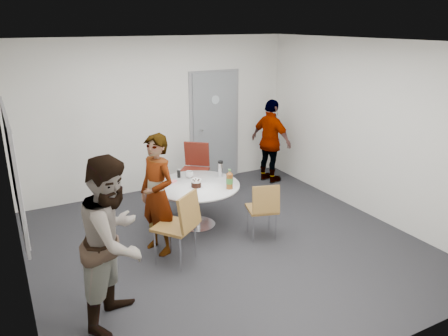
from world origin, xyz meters
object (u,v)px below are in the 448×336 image
table (198,190)px  person_main (157,195)px  chair_near_left (181,221)px  whiteboard (13,167)px  chair_near_right (264,206)px  chair_far (195,164)px  person_left (114,241)px  door (214,127)px  person_right (271,141)px

table → person_main: bearing=-150.4°
chair_near_left → whiteboard: bearing=131.1°
whiteboard → chair_near_right: (3.01, -0.32, -0.94)m
chair_far → person_left: 3.36m
whiteboard → door: bearing=32.7°
door → chair_near_right: 2.71m
chair_near_right → person_main: bearing=-178.2°
person_main → person_left: size_ratio=0.92×
whiteboard → person_main: whiteboard is taller
door → person_left: (-2.80, -3.33, -0.15)m
chair_near_left → person_right: size_ratio=0.61×
chair_near_right → person_main: size_ratio=0.52×
person_right → chair_near_right: bearing=129.3°
door → person_right: 1.11m
door → person_right: (0.85, -0.67, -0.24)m
chair_near_right → person_left: size_ratio=0.48×
door → chair_far: size_ratio=2.21×
chair_near_right → person_right: bearing=70.9°
door → chair_near_left: (-1.81, -2.66, -0.44)m
chair_far → person_left: (-2.07, -2.64, 0.29)m
door → table: bearing=-123.4°
whiteboard → chair_far: 3.36m
table → person_main: (-0.79, -0.45, 0.23)m
chair_near_right → person_main: (-1.40, 0.38, 0.30)m
door → chair_far: door is taller
whiteboard → person_right: size_ratio=1.20×
person_main → person_left: bearing=-55.4°
door → chair_far: (-0.73, -0.70, -0.44)m
table → person_right: 2.31m
table → chair_near_right: table is taller
chair_near_right → person_left: person_left is taller
whiteboard → chair_near_left: (1.75, -0.38, -0.86)m
person_main → table: bearing=101.3°
door → whiteboard: bearing=-147.3°
table → person_left: size_ratio=0.72×
door → chair_near_left: 3.25m
chair_far → person_left: size_ratio=0.55×
whiteboard → chair_far: size_ratio=1.98×
chair_far → person_main: 1.97m
chair_far → chair_near_left: bearing=100.2°
door → person_main: size_ratio=1.32×
table → chair_near_right: size_ratio=1.52×
table → person_left: 2.27m
chair_near_right → person_right: size_ratio=0.53×
chair_near_left → chair_near_right: size_ratio=1.15×
chair_near_left → door: bearing=19.1°
chair_near_left → chair_near_right: bearing=-33.7°
table → door: bearing=56.6°
whiteboard → person_left: bearing=-54.0°
table → whiteboard: bearing=-168.0°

